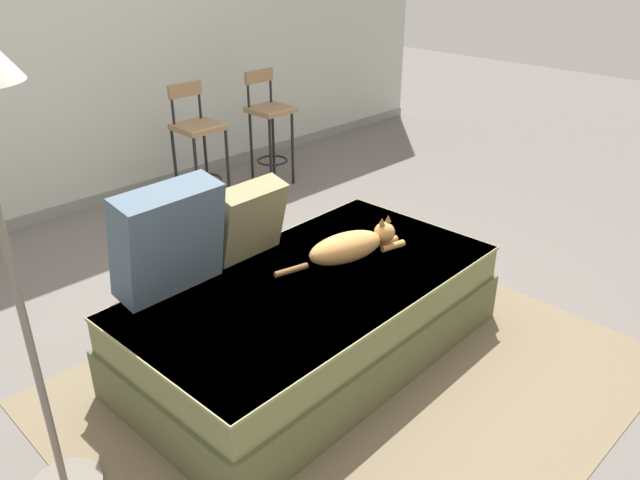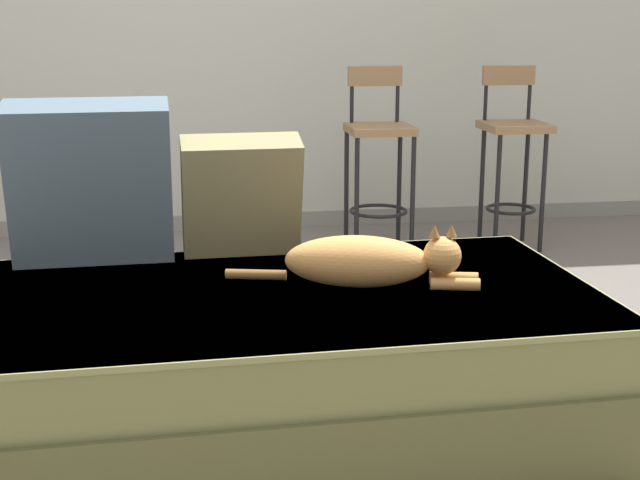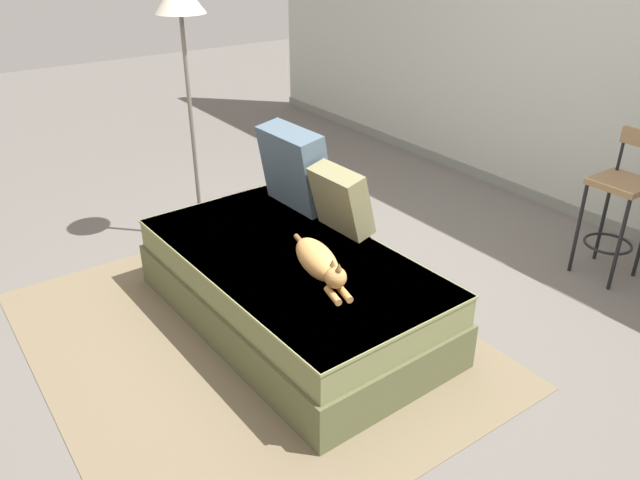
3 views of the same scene
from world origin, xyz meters
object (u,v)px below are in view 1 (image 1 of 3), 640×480
Objects in this scene: throw_pillow_corner at (168,239)px; throw_pillow_middle at (248,220)px; bar_stool_by_doorway at (270,121)px; bar_stool_near_window at (198,141)px; couch at (313,316)px; cat at (351,246)px.

throw_pillow_corner is 1.29× the size of throw_pillow_middle.
bar_stool_by_doorway reaches higher than throw_pillow_middle.
bar_stool_near_window is at bearing 63.13° from throw_pillow_middle.
cat reaches higher than couch.
throw_pillow_corner reaches higher than bar_stool_by_doorway.
throw_pillow_middle is 0.54m from cat.
throw_pillow_corner is 0.55× the size of bar_stool_near_window.
throw_pillow_corner reaches higher than cat.
couch is 2.61× the size of cat.
bar_stool_by_doorway is (1.98, 1.60, -0.16)m from throw_pillow_corner.
cat is 2.30m from bar_stool_by_doorway.
throw_pillow_corner is 2.05m from bar_stool_near_window.
cat is at bearing -25.45° from throw_pillow_corner.
couch is at bearing -110.46° from bar_stool_near_window.
bar_stool_near_window is at bearing 76.79° from cat.
bar_stool_near_window reaches higher than throw_pillow_middle.
cat is (0.28, 0.00, 0.29)m from couch.
couch is at bearing -178.97° from cat.
throw_pillow_corner is at bearing -141.13° from bar_stool_by_doorway.
bar_stool_by_doorway is at bearing 46.24° from throw_pillow_middle.
throw_pillow_middle is (-0.06, 0.40, 0.42)m from couch.
throw_pillow_middle is 0.42× the size of bar_stool_by_doorway.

